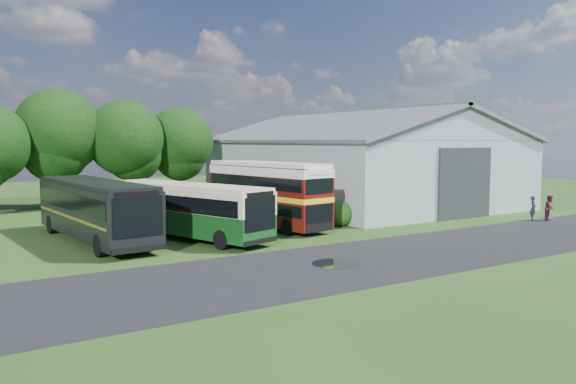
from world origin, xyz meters
TOP-DOWN VIEW (x-y plane):
  - ground at (0.00, 0.00)m, footprint 120.00×120.00m
  - asphalt_road at (3.00, -3.00)m, footprint 60.00×8.00m
  - puddle at (-1.50, -3.00)m, footprint 2.20×2.20m
  - storage_shed at (15.00, 15.98)m, footprint 18.80×24.80m
  - tree_mid at (-8.00, 24.80)m, footprint 6.80×6.80m
  - tree_right_a at (-3.00, 23.80)m, footprint 6.26×6.26m
  - tree_right_b at (2.00, 24.60)m, footprint 5.98×5.98m
  - shrub_front at (5.60, 6.00)m, footprint 1.70×1.70m
  - shrub_mid at (5.60, 8.00)m, footprint 1.60×1.60m
  - shrub_back at (5.60, 10.00)m, footprint 1.80×1.80m
  - bus_green_single at (-4.51, 6.85)m, footprint 5.91×11.37m
  - bus_maroon_double at (1.34, 8.01)m, footprint 3.83×9.87m
  - bus_dark_single at (-9.17, 8.54)m, footprint 3.81×12.19m
  - visitor_a at (18.28, 0.76)m, footprint 0.73×0.66m
  - visitor_b at (19.00, -0.02)m, footprint 0.99×0.85m

SIDE VIEW (x-z plane):
  - ground at x=0.00m, z-range 0.00..0.00m
  - asphalt_road at x=3.00m, z-range -0.01..0.01m
  - puddle at x=-1.50m, z-range -0.01..0.01m
  - shrub_front at x=5.60m, z-range -0.85..0.85m
  - shrub_mid at x=5.60m, z-range -0.80..0.80m
  - shrub_back at x=5.60m, z-range -0.90..0.90m
  - visitor_a at x=18.28m, z-range 0.00..1.67m
  - visitor_b at x=19.00m, z-range 0.00..1.76m
  - bus_green_single at x=-4.51m, z-range 0.10..3.17m
  - bus_dark_single at x=-9.17m, z-range 0.11..3.42m
  - bus_maroon_double at x=1.34m, z-range 0.00..4.13m
  - storage_shed at x=15.00m, z-range 0.09..8.24m
  - tree_right_b at x=2.00m, z-range 1.21..9.66m
  - tree_right_a at x=-3.00m, z-range 1.27..10.10m
  - tree_mid at x=-8.00m, z-range 1.38..10.98m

